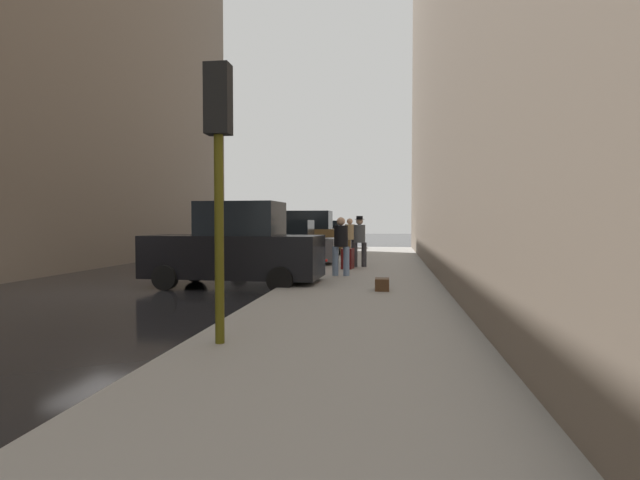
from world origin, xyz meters
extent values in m
plane|color=black|center=(0.00, 0.00, 0.00)|extent=(120.00, 120.00, 0.00)
cube|color=gray|center=(6.00, 0.00, 0.07)|extent=(4.00, 40.00, 0.15)
cube|color=black|center=(2.60, 1.41, 0.82)|extent=(4.66, 2.00, 1.10)
cube|color=black|center=(2.80, 1.40, 1.80)|extent=(2.12, 1.63, 0.90)
cylinder|color=black|center=(1.14, 2.38, 0.32)|extent=(0.65, 0.24, 0.64)
cylinder|color=black|center=(1.07, 0.54, 0.32)|extent=(0.65, 0.24, 0.64)
cylinder|color=black|center=(4.13, 2.27, 0.32)|extent=(0.65, 0.24, 0.64)
cylinder|color=black|center=(4.06, 0.44, 0.32)|extent=(0.65, 0.24, 0.64)
cube|color=slate|center=(2.60, 7.23, 0.69)|extent=(4.21, 1.86, 0.84)
cube|color=black|center=(2.80, 7.23, 1.44)|extent=(1.90, 1.57, 0.70)
cylinder|color=black|center=(1.24, 8.16, 0.32)|extent=(0.64, 0.22, 0.64)
cylinder|color=black|center=(1.23, 6.32, 0.32)|extent=(0.64, 0.22, 0.64)
cylinder|color=black|center=(3.97, 8.14, 0.32)|extent=(0.64, 0.22, 0.64)
cylinder|color=black|center=(3.96, 6.30, 0.32)|extent=(0.64, 0.22, 0.64)
cube|color=brown|center=(2.60, 12.68, 0.82)|extent=(4.62, 1.89, 1.10)
cube|color=black|center=(2.80, 12.68, 1.80)|extent=(2.09, 1.59, 0.90)
cylinder|color=black|center=(1.11, 13.62, 0.32)|extent=(0.64, 0.23, 0.64)
cylinder|color=black|center=(1.10, 11.78, 0.32)|extent=(0.64, 0.23, 0.64)
cylinder|color=black|center=(4.10, 13.59, 0.32)|extent=(0.64, 0.23, 0.64)
cylinder|color=black|center=(4.09, 11.75, 0.32)|extent=(0.64, 0.23, 0.64)
cube|color=#B7BABF|center=(2.60, 18.53, 0.69)|extent=(4.25, 1.95, 0.84)
cube|color=black|center=(2.80, 18.53, 1.44)|extent=(1.93, 1.61, 0.70)
cylinder|color=black|center=(1.26, 19.49, 0.32)|extent=(0.65, 0.24, 0.64)
cylinder|color=black|center=(1.21, 17.65, 0.32)|extent=(0.65, 0.24, 0.64)
cylinder|color=black|center=(3.99, 19.41, 0.32)|extent=(0.65, 0.24, 0.64)
cylinder|color=black|center=(3.94, 17.58, 0.32)|extent=(0.65, 0.24, 0.64)
cylinder|color=red|center=(4.45, 4.89, 0.43)|extent=(0.22, 0.22, 0.55)
sphere|color=red|center=(4.45, 4.89, 0.76)|extent=(0.20, 0.20, 0.20)
cylinder|color=red|center=(4.29, 4.89, 0.45)|extent=(0.10, 0.09, 0.09)
cylinder|color=red|center=(4.61, 4.89, 0.45)|extent=(0.10, 0.09, 0.09)
cylinder|color=#514C0F|center=(4.50, -5.12, 1.95)|extent=(0.12, 0.12, 3.60)
cube|color=black|center=(4.50, -5.12, 3.30)|extent=(0.32, 0.24, 0.90)
sphere|color=red|center=(4.50, -4.98, 3.58)|extent=(0.14, 0.14, 0.14)
sphere|color=yellow|center=(4.50, -4.98, 3.30)|extent=(0.14, 0.14, 0.14)
sphere|color=green|center=(4.50, -4.98, 3.02)|extent=(0.14, 0.14, 0.14)
cylinder|color=#333338|center=(5.48, 6.07, 0.57)|extent=(0.20, 0.20, 0.85)
cylinder|color=#333338|center=(5.79, 6.12, 0.57)|extent=(0.20, 0.20, 0.85)
cylinder|color=#4C5156|center=(5.64, 6.09, 1.31)|extent=(0.45, 0.45, 0.62)
sphere|color=tan|center=(5.64, 6.09, 1.74)|extent=(0.24, 0.24, 0.24)
cylinder|color=black|center=(5.64, 6.09, 1.81)|extent=(0.34, 0.34, 0.02)
cylinder|color=black|center=(5.64, 6.09, 1.87)|extent=(0.23, 0.23, 0.11)
cylinder|color=#728CB2|center=(5.43, 3.19, 0.57)|extent=(0.19, 0.19, 0.85)
cylinder|color=#728CB2|center=(5.11, 3.17, 0.57)|extent=(0.19, 0.19, 0.85)
cylinder|color=black|center=(5.27, 3.18, 1.31)|extent=(0.42, 0.42, 0.62)
sphere|color=tan|center=(5.27, 3.18, 1.74)|extent=(0.24, 0.24, 0.24)
cylinder|color=black|center=(4.91, 8.96, 0.57)|extent=(0.21, 0.21, 0.85)
cylinder|color=black|center=(5.22, 8.91, 0.57)|extent=(0.21, 0.21, 0.85)
cylinder|color=tan|center=(5.07, 8.94, 1.31)|extent=(0.46, 0.46, 0.62)
sphere|color=tan|center=(5.07, 8.94, 1.74)|extent=(0.24, 0.24, 0.24)
cube|color=#591414|center=(5.29, 5.35, 0.49)|extent=(0.42, 0.59, 0.68)
cylinder|color=#333333|center=(5.29, 5.35, 1.01)|extent=(0.02, 0.02, 0.36)
cube|color=#472D19|center=(6.52, 0.17, 0.29)|extent=(0.32, 0.44, 0.28)
camera|label=1|loc=(6.69, -11.31, 1.73)|focal=28.00mm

